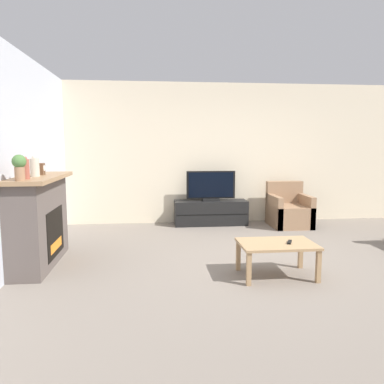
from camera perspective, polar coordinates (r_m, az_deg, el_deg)
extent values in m
plane|color=slate|center=(5.06, 12.37, -10.51)|extent=(24.00, 24.00, 0.00)
cube|color=beige|center=(7.43, 6.10, 5.86)|extent=(12.00, 0.06, 2.70)
cube|color=silver|center=(4.86, -26.13, 4.41)|extent=(0.06, 12.00, 2.70)
cube|color=#564C47|center=(5.12, -22.30, -4.36)|extent=(0.39, 1.37, 1.09)
cube|color=black|center=(5.10, -20.08, -5.81)|extent=(0.01, 0.76, 0.60)
cube|color=orange|center=(5.14, -19.98, -7.61)|extent=(0.01, 0.53, 0.12)
cube|color=#93704C|center=(5.04, -22.29, 2.01)|extent=(0.51, 1.49, 0.05)
cylinder|color=#994C3D|center=(4.60, -24.05, 3.19)|extent=(0.09, 0.09, 0.22)
sphere|color=#994C3D|center=(4.60, -24.12, 4.66)|extent=(0.05, 0.05, 0.05)
cylinder|color=beige|center=(4.92, -22.84, 3.45)|extent=(0.11, 0.11, 0.22)
sphere|color=beige|center=(4.92, -22.91, 4.83)|extent=(0.06, 0.06, 0.06)
cube|color=brown|center=(5.17, -21.99, 3.27)|extent=(0.07, 0.11, 0.15)
cylinder|color=white|center=(5.16, -21.59, 3.40)|extent=(0.00, 0.08, 0.08)
cylinder|color=#936B4C|center=(4.43, -24.77, 2.53)|extent=(0.11, 0.11, 0.15)
sphere|color=#477038|center=(4.42, -24.86, 4.25)|extent=(0.15, 0.15, 0.15)
cube|color=black|center=(7.17, 2.87, -3.15)|extent=(1.38, 0.44, 0.46)
cube|color=black|center=(6.96, 3.15, -3.48)|extent=(1.35, 0.01, 0.01)
cube|color=black|center=(7.13, 2.88, -1.16)|extent=(0.33, 0.18, 0.04)
cube|color=black|center=(7.10, 2.89, 1.10)|extent=(0.93, 0.03, 0.53)
cube|color=black|center=(7.08, 2.91, 1.08)|extent=(0.85, 0.01, 0.47)
cube|color=#937051|center=(7.25, 14.61, -3.51)|extent=(0.70, 0.76, 0.40)
cube|color=#937051|center=(7.48, 13.88, 0.01)|extent=(0.70, 0.14, 0.42)
cube|color=#937051|center=(7.14, 12.38, -2.85)|extent=(0.10, 0.76, 0.59)
cube|color=#937051|center=(7.35, 16.83, -2.71)|extent=(0.10, 0.76, 0.59)
cube|color=#A37F56|center=(4.48, 12.81, -7.72)|extent=(0.87, 0.59, 0.03)
cube|color=#A37F56|center=(4.19, 8.65, -11.52)|extent=(0.05, 0.05, 0.37)
cube|color=#A37F56|center=(4.45, 18.70, -10.70)|extent=(0.05, 0.05, 0.37)
cube|color=#A37F56|center=(4.66, 7.06, -9.55)|extent=(0.05, 0.05, 0.37)
cube|color=#A37F56|center=(4.90, 16.21, -8.96)|extent=(0.05, 0.05, 0.37)
cube|color=black|center=(4.49, 14.64, -7.39)|extent=(0.10, 0.15, 0.02)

